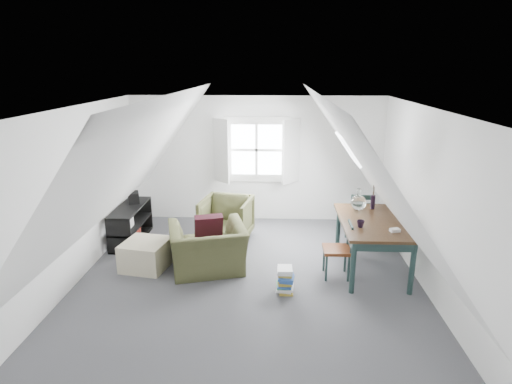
{
  "coord_description": "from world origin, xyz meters",
  "views": [
    {
      "loc": [
        0.37,
        -5.61,
        3.04
      ],
      "look_at": [
        0.09,
        0.6,
        1.21
      ],
      "focal_mm": 30.0,
      "sensor_mm": 36.0,
      "label": 1
    }
  ],
  "objects_px": {
    "media_shelf": "(130,226)",
    "dining_chair_near": "(339,249)",
    "armchair_far": "(227,239)",
    "magazine_stack": "(285,280)",
    "dining_table": "(373,227)",
    "dining_chair_far": "(359,216)",
    "armchair_near": "(208,270)",
    "ottoman": "(146,255)"
  },
  "relations": [
    {
      "from": "media_shelf",
      "to": "dining_chair_near",
      "type": "bearing_deg",
      "value": -15.71
    },
    {
      "from": "armchair_far",
      "to": "dining_chair_near",
      "type": "distance_m",
      "value": 2.31
    },
    {
      "from": "dining_chair_near",
      "to": "magazine_stack",
      "type": "bearing_deg",
      "value": -78.54
    },
    {
      "from": "dining_table",
      "to": "dining_chair_far",
      "type": "distance_m",
      "value": 1.09
    },
    {
      "from": "armchair_near",
      "to": "dining_table",
      "type": "bearing_deg",
      "value": 167.64
    },
    {
      "from": "dining_table",
      "to": "magazine_stack",
      "type": "bearing_deg",
      "value": -151.57
    },
    {
      "from": "armchair_far",
      "to": "dining_chair_near",
      "type": "relative_size",
      "value": 1.02
    },
    {
      "from": "dining_chair_far",
      "to": "dining_chair_near",
      "type": "xyz_separation_m",
      "value": [
        -0.53,
        -1.31,
        -0.05
      ]
    },
    {
      "from": "armchair_near",
      "to": "media_shelf",
      "type": "distance_m",
      "value": 1.92
    },
    {
      "from": "dining_chair_far",
      "to": "media_shelf",
      "type": "distance_m",
      "value": 4.09
    },
    {
      "from": "ottoman",
      "to": "dining_table",
      "type": "distance_m",
      "value": 3.52
    },
    {
      "from": "media_shelf",
      "to": "dining_table",
      "type": "bearing_deg",
      "value": -10.32
    },
    {
      "from": "ottoman",
      "to": "dining_chair_far",
      "type": "height_order",
      "value": "dining_chair_far"
    },
    {
      "from": "armchair_near",
      "to": "armchair_far",
      "type": "xyz_separation_m",
      "value": [
        0.15,
        1.23,
        0.0
      ]
    },
    {
      "from": "dining_chair_near",
      "to": "magazine_stack",
      "type": "relative_size",
      "value": 2.39
    },
    {
      "from": "dining_chair_far",
      "to": "dining_table",
      "type": "bearing_deg",
      "value": 99.04
    },
    {
      "from": "armchair_far",
      "to": "magazine_stack",
      "type": "height_order",
      "value": "armchair_far"
    },
    {
      "from": "armchair_near",
      "to": "ottoman",
      "type": "distance_m",
      "value": 1.01
    },
    {
      "from": "dining_table",
      "to": "armchair_near",
      "type": "bearing_deg",
      "value": -177.83
    },
    {
      "from": "dining_table",
      "to": "dining_chair_near",
      "type": "xyz_separation_m",
      "value": [
        -0.52,
        -0.24,
        -0.26
      ]
    },
    {
      "from": "dining_chair_far",
      "to": "armchair_far",
      "type": "bearing_deg",
      "value": 9.06
    },
    {
      "from": "armchair_far",
      "to": "magazine_stack",
      "type": "bearing_deg",
      "value": -50.44
    },
    {
      "from": "armchair_near",
      "to": "ottoman",
      "type": "relative_size",
      "value": 1.73
    },
    {
      "from": "armchair_far",
      "to": "dining_chair_far",
      "type": "bearing_deg",
      "value": 9.82
    },
    {
      "from": "dining_table",
      "to": "dining_chair_far",
      "type": "relative_size",
      "value": 1.73
    },
    {
      "from": "armchair_near",
      "to": "armchair_far",
      "type": "height_order",
      "value": "armchair_far"
    },
    {
      "from": "armchair_near",
      "to": "dining_chair_near",
      "type": "distance_m",
      "value": 2.03
    },
    {
      "from": "dining_chair_far",
      "to": "media_shelf",
      "type": "bearing_deg",
      "value": 11.48
    },
    {
      "from": "dining_chair_far",
      "to": "media_shelf",
      "type": "xyz_separation_m",
      "value": [
        -4.08,
        -0.13,
        -0.2
      ]
    },
    {
      "from": "armchair_far",
      "to": "dining_chair_far",
      "type": "xyz_separation_m",
      "value": [
        2.36,
        -0.02,
        0.49
      ]
    },
    {
      "from": "armchair_far",
      "to": "armchair_near",
      "type": "bearing_deg",
      "value": -86.59
    },
    {
      "from": "dining_table",
      "to": "media_shelf",
      "type": "distance_m",
      "value": 4.2
    },
    {
      "from": "armchair_far",
      "to": "dining_table",
      "type": "height_order",
      "value": "dining_table"
    },
    {
      "from": "dining_chair_near",
      "to": "media_shelf",
      "type": "xyz_separation_m",
      "value": [
        -3.55,
        1.18,
        -0.15
      ]
    },
    {
      "from": "dining_table",
      "to": "armchair_far",
      "type": "bearing_deg",
      "value": 154.08
    },
    {
      "from": "ottoman",
      "to": "dining_table",
      "type": "height_order",
      "value": "dining_table"
    },
    {
      "from": "dining_chair_near",
      "to": "magazine_stack",
      "type": "distance_m",
      "value": 0.98
    },
    {
      "from": "armchair_near",
      "to": "ottoman",
      "type": "xyz_separation_m",
      "value": [
        -0.98,
        0.05,
        0.22
      ]
    },
    {
      "from": "ottoman",
      "to": "magazine_stack",
      "type": "height_order",
      "value": "ottoman"
    },
    {
      "from": "dining_table",
      "to": "dining_chair_near",
      "type": "distance_m",
      "value": 0.63
    },
    {
      "from": "armchair_far",
      "to": "dining_table",
      "type": "relative_size",
      "value": 0.53
    },
    {
      "from": "armchair_near",
      "to": "magazine_stack",
      "type": "height_order",
      "value": "armchair_near"
    }
  ]
}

